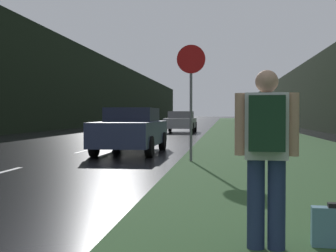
# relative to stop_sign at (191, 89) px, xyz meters

# --- Properties ---
(grass_verge) EXTENTS (6.00, 240.00, 0.02)m
(grass_verge) POSITION_rel_stop_sign_xyz_m (2.68, 28.92, -1.88)
(grass_verge) COLOR #33562D
(grass_verge) RESTS_ON ground_plane
(lane_stripe_c) EXTENTS (0.12, 3.00, 0.01)m
(lane_stripe_c) POSITION_rel_stop_sign_xyz_m (-3.83, 3.74, -1.89)
(lane_stripe_c) COLOR silver
(lane_stripe_c) RESTS_ON ground_plane
(lane_stripe_d) EXTENTS (0.12, 3.00, 0.01)m
(lane_stripe_d) POSITION_rel_stop_sign_xyz_m (-3.83, 10.74, -1.89)
(lane_stripe_d) COLOR silver
(lane_stripe_d) RESTS_ON ground_plane
(lane_stripe_e) EXTENTS (0.12, 3.00, 0.01)m
(lane_stripe_e) POSITION_rel_stop_sign_xyz_m (-3.83, 17.74, -1.89)
(lane_stripe_e) COLOR silver
(lane_stripe_e) RESTS_ON ground_plane
(treeline_far_side) EXTENTS (2.00, 140.00, 7.72)m
(treeline_far_side) POSITION_rel_stop_sign_xyz_m (-13.33, 38.92, 1.97)
(treeline_far_side) COLOR black
(treeline_far_side) RESTS_ON ground_plane
(treeline_near_side) EXTENTS (2.00, 140.00, 5.70)m
(treeline_near_side) POSITION_rel_stop_sign_xyz_m (8.68, 38.92, 0.96)
(treeline_near_side) COLOR black
(treeline_near_side) RESTS_ON ground_plane
(stop_sign) EXTENTS (0.74, 0.07, 3.02)m
(stop_sign) POSITION_rel_stop_sign_xyz_m (0.00, 0.00, 0.00)
(stop_sign) COLOR slate
(stop_sign) RESTS_ON ground_plane
(hitchhiker_with_backpack) EXTENTS (0.56, 0.42, 1.62)m
(hitchhiker_with_backpack) POSITION_rel_stop_sign_xyz_m (1.22, -7.86, -0.96)
(hitchhiker_with_backpack) COLOR navy
(hitchhiker_with_backpack) RESTS_ON ground_plane
(car_passing_near) EXTENTS (1.82, 4.61, 1.44)m
(car_passing_near) POSITION_rel_stop_sign_xyz_m (-2.08, 2.56, -1.16)
(car_passing_near) COLOR #2D3856
(car_passing_near) RESTS_ON ground_plane
(car_passing_far) EXTENTS (2.00, 4.42, 1.45)m
(car_passing_far) POSITION_rel_stop_sign_xyz_m (-2.08, 19.73, -1.14)
(car_passing_far) COLOR #9E9EA3
(car_passing_far) RESTS_ON ground_plane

